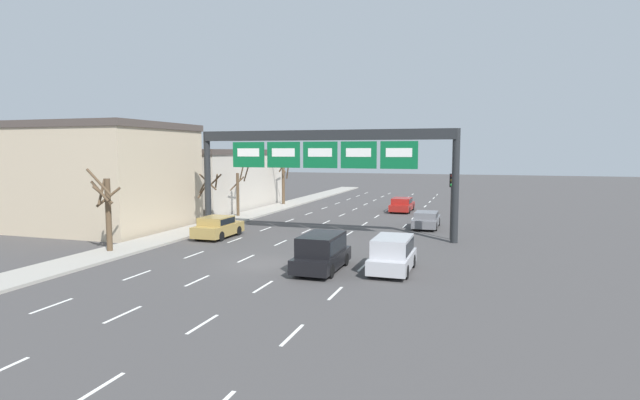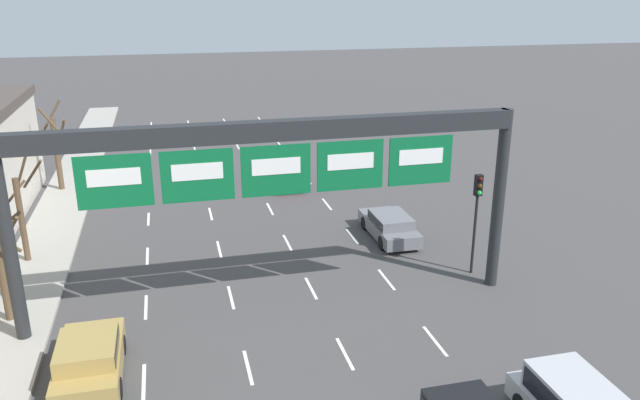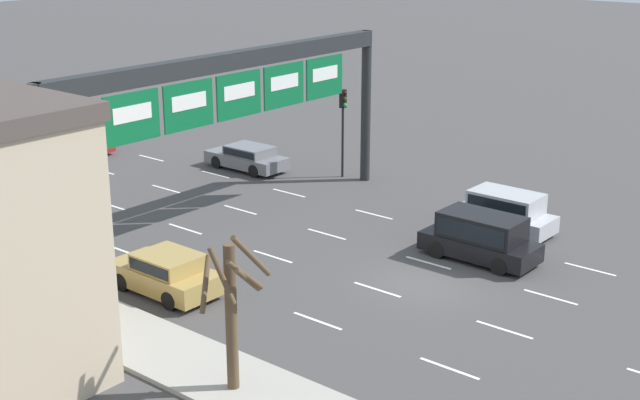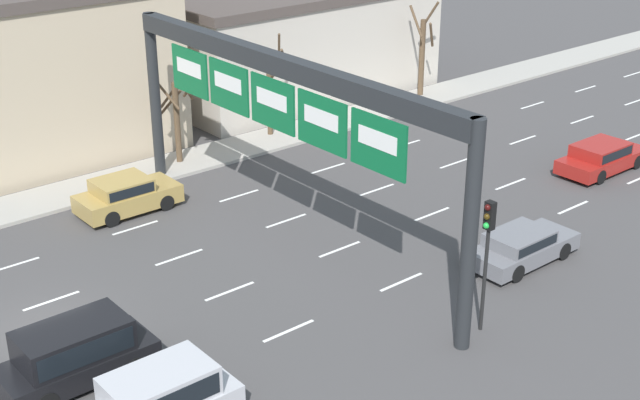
{
  "view_description": "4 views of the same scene",
  "coord_description": "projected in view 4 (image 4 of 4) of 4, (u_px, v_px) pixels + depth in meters",
  "views": [
    {
      "loc": [
        10.61,
        -23.58,
        5.91
      ],
      "look_at": [
        0.07,
        8.98,
        2.58
      ],
      "focal_mm": 28.0,
      "sensor_mm": 36.0,
      "label": 1
    },
    {
      "loc": [
        -3.62,
        -11.55,
        11.79
      ],
      "look_at": [
        2.19,
        11.62,
        3.61
      ],
      "focal_mm": 35.0,
      "sensor_mm": 36.0,
      "label": 2
    },
    {
      "loc": [
        -25.22,
        -15.88,
        12.6
      ],
      "look_at": [
        -0.1,
        4.9,
        2.15
      ],
      "focal_mm": 50.0,
      "sensor_mm": 36.0,
      "label": 3
    },
    {
      "loc": [
        24.21,
        -8.69,
        15.17
      ],
      "look_at": [
        2.43,
        9.39,
        2.75
      ],
      "focal_mm": 50.0,
      "sensor_mm": 36.0,
      "label": 4
    }
  ],
  "objects": [
    {
      "name": "building_far",
      "position": [
        272.0,
        34.0,
        52.41
      ],
      "size": [
        12.44,
        16.0,
        6.12
      ],
      "color": "beige",
      "rests_on": "ground_plane"
    },
    {
      "name": "building_near",
      "position": [
        32.0,
        57.0,
        43.67
      ],
      "size": [
        12.87,
        10.29,
        8.05
      ],
      "color": "#C6B293",
      "rests_on": "ground_plane"
    },
    {
      "name": "tree_bare_furthest",
      "position": [
        272.0,
        89.0,
        44.09
      ],
      "size": [
        2.16,
        1.37,
        5.24
      ],
      "color": "brown",
      "rests_on": "sidewalk_left"
    },
    {
      "name": "car_gold",
      "position": [
        126.0,
        194.0,
        36.34
      ],
      "size": [
        1.97,
        4.15,
        1.48
      ],
      "color": "#A88947",
      "rests_on": "ground_plane"
    },
    {
      "name": "ground_plane",
      "position": [
        44.0,
        331.0,
        28.24
      ],
      "size": [
        220.0,
        220.0,
        0.0
      ],
      "primitive_type": "plane",
      "color": "#474444"
    },
    {
      "name": "tree_bare_closest",
      "position": [
        423.0,
        51.0,
        50.21
      ],
      "size": [
        1.5,
        1.43,
        5.32
      ],
      "color": "brown",
      "rests_on": "sidewalk_left"
    },
    {
      "name": "tree_bare_third",
      "position": [
        177.0,
        114.0,
        40.62
      ],
      "size": [
        1.59,
        1.79,
        4.07
      ],
      "color": "brown",
      "rests_on": "sidewalk_left"
    },
    {
      "name": "car_red",
      "position": [
        602.0,
        156.0,
        40.46
      ],
      "size": [
        1.94,
        4.77,
        1.38
      ],
      "color": "maroon",
      "rests_on": "ground_plane"
    },
    {
      "name": "lane_dashes",
      "position": [
        360.0,
        217.0,
        36.13
      ],
      "size": [
        10.02,
        67.0,
        0.01
      ],
      "color": "white",
      "rests_on": "ground_plane"
    },
    {
      "name": "suv_black",
      "position": [
        75.0,
        351.0,
        25.41
      ],
      "size": [
        1.93,
        4.47,
        1.83
      ],
      "color": "black",
      "rests_on": "ground_plane"
    },
    {
      "name": "sign_gantry",
      "position": [
        279.0,
        94.0,
        31.41
      ],
      "size": [
        18.58,
        0.7,
        7.39
      ],
      "color": "#232628",
      "rests_on": "ground_plane"
    },
    {
      "name": "traffic_light_near_gantry",
      "position": [
        487.0,
        240.0,
        27.07
      ],
      "size": [
        0.3,
        0.35,
        4.44
      ],
      "color": "black",
      "rests_on": "ground_plane"
    },
    {
      "name": "car_grey",
      "position": [
        522.0,
        246.0,
        32.25
      ],
      "size": [
        1.84,
        4.47,
        1.28
      ],
      "color": "slate",
      "rests_on": "ground_plane"
    },
    {
      "name": "suv_silver",
      "position": [
        161.0,
        397.0,
        23.5
      ],
      "size": [
        1.89,
        4.09,
        1.74
      ],
      "color": "#B7B7BC",
      "rests_on": "ground_plane"
    }
  ]
}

